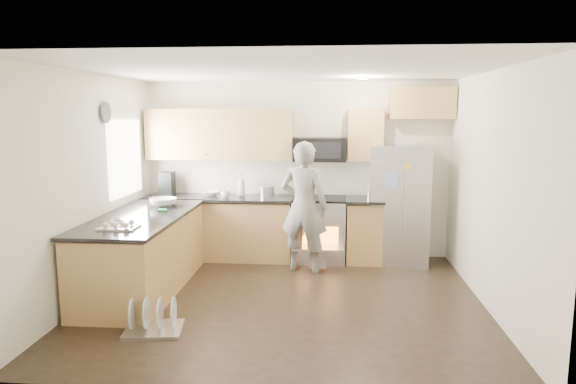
# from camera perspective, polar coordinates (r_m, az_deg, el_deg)

# --- Properties ---
(ground) EXTENTS (4.50, 4.50, 0.00)m
(ground) POSITION_cam_1_polar(r_m,az_deg,el_deg) (6.05, -0.39, -11.97)
(ground) COLOR black
(ground) RESTS_ON ground
(room_shell) EXTENTS (4.54, 4.04, 2.62)m
(room_shell) POSITION_cam_1_polar(r_m,az_deg,el_deg) (5.70, -0.77, 4.06)
(room_shell) COLOR silver
(room_shell) RESTS_ON ground
(back_cabinet_run) EXTENTS (4.45, 0.64, 2.50)m
(back_cabinet_run) POSITION_cam_1_polar(r_m,az_deg,el_deg) (7.55, -3.63, -0.20)
(back_cabinet_run) COLOR #B18547
(back_cabinet_run) RESTS_ON ground
(peninsula) EXTENTS (0.96, 2.36, 1.03)m
(peninsula) POSITION_cam_1_polar(r_m,az_deg,el_deg) (6.52, -15.78, -6.47)
(peninsula) COLOR #B18547
(peninsula) RESTS_ON ground
(stove_range) EXTENTS (0.76, 0.97, 1.79)m
(stove_range) POSITION_cam_1_polar(r_m,az_deg,el_deg) (7.47, 3.45, -2.54)
(stove_range) COLOR #B7B7BC
(stove_range) RESTS_ON ground
(refrigerator) EXTENTS (0.89, 0.73, 1.69)m
(refrigerator) POSITION_cam_1_polar(r_m,az_deg,el_deg) (7.51, 12.27, -1.35)
(refrigerator) COLOR #B7B7BC
(refrigerator) RESTS_ON ground
(person) EXTENTS (0.73, 0.57, 1.78)m
(person) POSITION_cam_1_polar(r_m,az_deg,el_deg) (6.92, 1.79, -1.66)
(person) COLOR gray
(person) RESTS_ON ground
(dish_rack) EXTENTS (0.61, 0.52, 0.34)m
(dish_rack) POSITION_cam_1_polar(r_m,az_deg,el_deg) (5.41, -14.71, -13.82)
(dish_rack) COLOR #B7B7BC
(dish_rack) RESTS_ON ground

